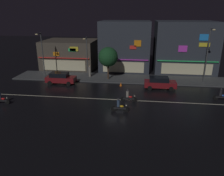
{
  "coord_description": "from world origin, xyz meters",
  "views": [
    {
      "loc": [
        2.6,
        -24.35,
        10.01
      ],
      "look_at": [
        -0.7,
        1.75,
        0.87
      ],
      "focal_mm": 34.92,
      "sensor_mm": 36.0,
      "label": 1
    }
  ],
  "objects_px": {
    "streetlamp_east": "(208,52)",
    "motorcycle_following": "(221,95)",
    "motorcycle_opposite_lane": "(1,99)",
    "streetlamp_mid": "(87,53)",
    "motorcycle_lead": "(128,97)",
    "motorcycle_trailing_far": "(119,106)",
    "parked_car_trailing": "(160,83)",
    "traffic_cone": "(121,84)",
    "streetlamp_west": "(42,51)",
    "pedestrian_on_sidewalk": "(90,71)",
    "parked_car_near_kerb": "(61,78)"
  },
  "relations": [
    {
      "from": "streetlamp_east",
      "to": "motorcycle_lead",
      "type": "xyz_separation_m",
      "value": [
        -10.76,
        -8.47,
        -4.1
      ]
    },
    {
      "from": "pedestrian_on_sidewalk",
      "to": "motorcycle_trailing_far",
      "type": "distance_m",
      "value": 13.73
    },
    {
      "from": "motorcycle_opposite_lane",
      "to": "streetlamp_east",
      "type": "bearing_deg",
      "value": -148.39
    },
    {
      "from": "streetlamp_mid",
      "to": "streetlamp_east",
      "type": "distance_m",
      "value": 17.95
    },
    {
      "from": "parked_car_near_kerb",
      "to": "pedestrian_on_sidewalk",
      "type": "bearing_deg",
      "value": 46.87
    },
    {
      "from": "motorcycle_following",
      "to": "motorcycle_trailing_far",
      "type": "distance_m",
      "value": 12.69
    },
    {
      "from": "traffic_cone",
      "to": "motorcycle_lead",
      "type": "bearing_deg",
      "value": -76.41
    },
    {
      "from": "streetlamp_west",
      "to": "parked_car_near_kerb",
      "type": "xyz_separation_m",
      "value": [
        3.71,
        -2.65,
        -3.41
      ]
    },
    {
      "from": "streetlamp_west",
      "to": "streetlamp_east",
      "type": "relative_size",
      "value": 0.89
    },
    {
      "from": "streetlamp_east",
      "to": "motorcycle_lead",
      "type": "height_order",
      "value": "streetlamp_east"
    },
    {
      "from": "streetlamp_east",
      "to": "motorcycle_opposite_lane",
      "type": "height_order",
      "value": "streetlamp_east"
    },
    {
      "from": "motorcycle_lead",
      "to": "motorcycle_trailing_far",
      "type": "xyz_separation_m",
      "value": [
        -0.8,
        -2.85,
        0.0
      ]
    },
    {
      "from": "streetlamp_east",
      "to": "motorcycle_following",
      "type": "relative_size",
      "value": 4.14
    },
    {
      "from": "motorcycle_trailing_far",
      "to": "traffic_cone",
      "type": "relative_size",
      "value": 3.45
    },
    {
      "from": "motorcycle_following",
      "to": "pedestrian_on_sidewalk",
      "type": "bearing_deg",
      "value": 151.11
    },
    {
      "from": "pedestrian_on_sidewalk",
      "to": "motorcycle_following",
      "type": "height_order",
      "value": "pedestrian_on_sidewalk"
    },
    {
      "from": "streetlamp_mid",
      "to": "streetlamp_east",
      "type": "height_order",
      "value": "streetlamp_east"
    },
    {
      "from": "parked_car_trailing",
      "to": "motorcycle_following",
      "type": "height_order",
      "value": "parked_car_trailing"
    },
    {
      "from": "streetlamp_mid",
      "to": "motorcycle_following",
      "type": "distance_m",
      "value": 19.94
    },
    {
      "from": "streetlamp_east",
      "to": "motorcycle_lead",
      "type": "relative_size",
      "value": 4.14
    },
    {
      "from": "streetlamp_mid",
      "to": "motorcycle_lead",
      "type": "relative_size",
      "value": 3.33
    },
    {
      "from": "parked_car_near_kerb",
      "to": "parked_car_trailing",
      "type": "height_order",
      "value": "same"
    },
    {
      "from": "parked_car_trailing",
      "to": "motorcycle_trailing_far",
      "type": "distance_m",
      "value": 9.42
    },
    {
      "from": "streetlamp_east",
      "to": "motorcycle_following",
      "type": "height_order",
      "value": "streetlamp_east"
    },
    {
      "from": "parked_car_trailing",
      "to": "motorcycle_lead",
      "type": "height_order",
      "value": "parked_car_trailing"
    },
    {
      "from": "pedestrian_on_sidewalk",
      "to": "motorcycle_trailing_far",
      "type": "bearing_deg",
      "value": -128.61
    },
    {
      "from": "streetlamp_west",
      "to": "traffic_cone",
      "type": "relative_size",
      "value": 12.72
    },
    {
      "from": "streetlamp_west",
      "to": "motorcycle_opposite_lane",
      "type": "xyz_separation_m",
      "value": [
        -0.49,
        -10.82,
        -3.64
      ]
    },
    {
      "from": "streetlamp_mid",
      "to": "motorcycle_opposite_lane",
      "type": "relative_size",
      "value": 3.33
    },
    {
      "from": "streetlamp_mid",
      "to": "traffic_cone",
      "type": "bearing_deg",
      "value": -32.66
    },
    {
      "from": "pedestrian_on_sidewalk",
      "to": "traffic_cone",
      "type": "height_order",
      "value": "pedestrian_on_sidewalk"
    },
    {
      "from": "motorcycle_trailing_far",
      "to": "traffic_cone",
      "type": "distance_m",
      "value": 8.58
    },
    {
      "from": "parked_car_trailing",
      "to": "motorcycle_trailing_far",
      "type": "xyz_separation_m",
      "value": [
        -4.83,
        -8.08,
        -0.24
      ]
    },
    {
      "from": "pedestrian_on_sidewalk",
      "to": "parked_car_near_kerb",
      "type": "xyz_separation_m",
      "value": [
        -3.55,
        -3.79,
        -0.1
      ]
    },
    {
      "from": "motorcycle_following",
      "to": "motorcycle_trailing_far",
      "type": "bearing_deg",
      "value": -163.92
    },
    {
      "from": "streetlamp_east",
      "to": "pedestrian_on_sidewalk",
      "type": "distance_m",
      "value": 17.96
    },
    {
      "from": "streetlamp_west",
      "to": "traffic_cone",
      "type": "xyz_separation_m",
      "value": [
        12.65,
        -2.67,
        -4.0
      ]
    },
    {
      "from": "streetlamp_west",
      "to": "streetlamp_mid",
      "type": "relative_size",
      "value": 1.11
    },
    {
      "from": "parked_car_near_kerb",
      "to": "streetlamp_west",
      "type": "bearing_deg",
      "value": 144.48
    },
    {
      "from": "motorcycle_trailing_far",
      "to": "traffic_cone",
      "type": "height_order",
      "value": "motorcycle_trailing_far"
    },
    {
      "from": "motorcycle_following",
      "to": "traffic_cone",
      "type": "distance_m",
      "value": 12.98
    },
    {
      "from": "parked_car_near_kerb",
      "to": "motorcycle_following",
      "type": "relative_size",
      "value": 2.26
    },
    {
      "from": "motorcycle_lead",
      "to": "motorcycle_following",
      "type": "xyz_separation_m",
      "value": [
        11.01,
        1.82,
        0.0
      ]
    },
    {
      "from": "motorcycle_opposite_lane",
      "to": "motorcycle_trailing_far",
      "type": "distance_m",
      "value": 13.73
    },
    {
      "from": "motorcycle_following",
      "to": "traffic_cone",
      "type": "bearing_deg",
      "value": 157.1
    },
    {
      "from": "streetlamp_east",
      "to": "traffic_cone",
      "type": "distance_m",
      "value": 13.22
    },
    {
      "from": "streetlamp_mid",
      "to": "motorcycle_trailing_far",
      "type": "distance_m",
      "value": 14.18
    },
    {
      "from": "motorcycle_lead",
      "to": "motorcycle_opposite_lane",
      "type": "xyz_separation_m",
      "value": [
        -14.52,
        -2.45,
        0.0
      ]
    },
    {
      "from": "motorcycle_following",
      "to": "streetlamp_west",
      "type": "bearing_deg",
      "value": 159.83
    },
    {
      "from": "streetlamp_east",
      "to": "traffic_cone",
      "type": "relative_size",
      "value": 14.31
    }
  ]
}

